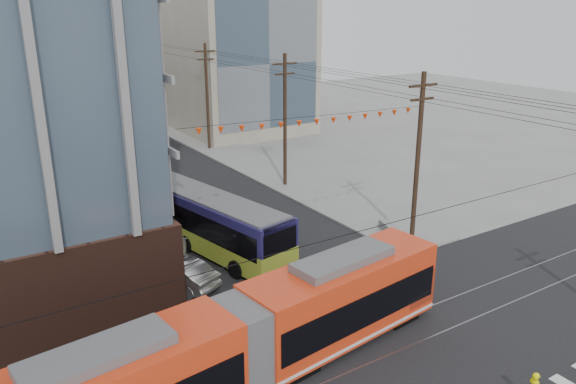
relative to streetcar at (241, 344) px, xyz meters
name	(u,v)px	position (x,y,z in m)	size (l,w,h in m)	color
bg_bldg_ne_near	(239,64)	(23.16, 43.43, 5.98)	(14.00, 14.00, 16.00)	gray
bg_bldg_ne_far	(188,58)	(25.16, 63.43, 4.98)	(16.00, 16.00, 14.00)	#8C99A5
utility_pole_far	(156,82)	(15.66, 51.43, 3.48)	(0.30, 0.30, 11.00)	black
streetcar	(241,344)	(0.00, 0.00, 0.00)	(20.92, 2.94, 4.03)	red
city_bus	(209,221)	(4.74, 13.10, -0.17)	(2.82, 13.02, 3.69)	#1F1B51
parked_car_silver	(179,273)	(1.21, 9.43, -1.24)	(1.64, 4.71, 1.55)	#A2A2A2
parked_car_white	(171,247)	(2.12, 13.04, -1.28)	(2.05, 5.05, 1.47)	silver
parked_car_grey	(143,225)	(2.00, 17.62, -1.34)	(2.25, 4.88, 1.36)	gray
jersey_barrier	(394,234)	(15.46, 7.84, -1.64)	(0.86, 3.81, 0.76)	gray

